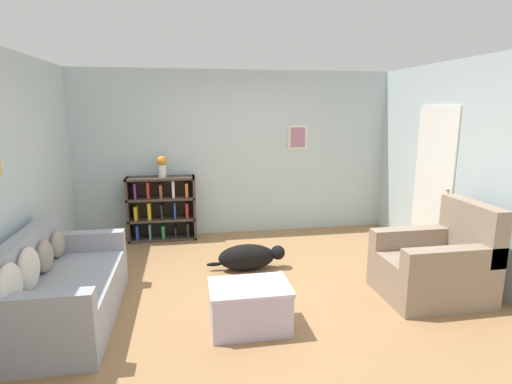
# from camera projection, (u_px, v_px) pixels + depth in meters

# --- Properties ---
(ground_plane) EXTENTS (14.00, 14.00, 0.00)m
(ground_plane) POSITION_uv_depth(u_px,v_px,m) (262.00, 290.00, 4.52)
(ground_plane) COLOR #997047
(wall_back) EXTENTS (5.60, 0.13, 2.60)m
(wall_back) POSITION_uv_depth(u_px,v_px,m) (236.00, 153.00, 6.42)
(wall_back) COLOR silver
(wall_back) RESTS_ON ground_plane
(wall_left) EXTENTS (0.13, 5.00, 2.60)m
(wall_left) POSITION_uv_depth(u_px,v_px,m) (1.00, 184.00, 3.82)
(wall_left) COLOR silver
(wall_left) RESTS_ON ground_plane
(wall_right) EXTENTS (0.16, 5.00, 2.60)m
(wall_right) POSITION_uv_depth(u_px,v_px,m) (474.00, 171.00, 4.70)
(wall_right) COLOR silver
(wall_right) RESTS_ON ground_plane
(couch) EXTENTS (0.87, 1.71, 0.87)m
(couch) POSITION_uv_depth(u_px,v_px,m) (59.00, 290.00, 3.78)
(couch) COLOR #9399A3
(couch) RESTS_ON ground_plane
(bookshelf) EXTENTS (1.03, 0.32, 0.99)m
(bookshelf) POSITION_uv_depth(u_px,v_px,m) (162.00, 208.00, 6.19)
(bookshelf) COLOR #42382D
(bookshelf) RESTS_ON ground_plane
(recliner_chair) EXTENTS (1.06, 0.86, 1.04)m
(recliner_chair) POSITION_uv_depth(u_px,v_px,m) (437.00, 265.00, 4.32)
(recliner_chair) COLOR gray
(recliner_chair) RESTS_ON ground_plane
(coffee_table) EXTENTS (0.74, 0.51, 0.43)m
(coffee_table) POSITION_uv_depth(u_px,v_px,m) (250.00, 305.00, 3.69)
(coffee_table) COLOR #BCB2D1
(coffee_table) RESTS_ON ground_plane
(dog) EXTENTS (1.01, 0.30, 0.33)m
(dog) POSITION_uv_depth(u_px,v_px,m) (249.00, 257.00, 5.05)
(dog) COLOR black
(dog) RESTS_ON ground_plane
(vase) EXTENTS (0.16, 0.16, 0.33)m
(vase) POSITION_uv_depth(u_px,v_px,m) (162.00, 165.00, 6.03)
(vase) COLOR silver
(vase) RESTS_ON bookshelf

